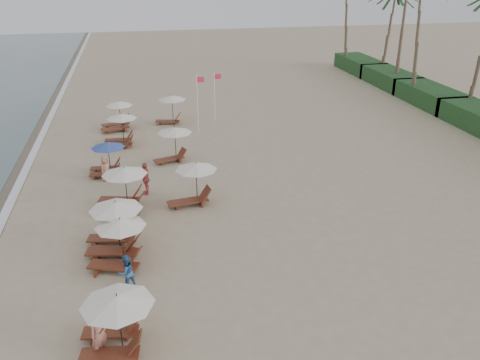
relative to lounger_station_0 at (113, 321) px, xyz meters
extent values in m
plane|color=tan|center=(5.42, 4.01, -1.13)|extent=(160.00, 160.00, 0.00)
cube|color=white|center=(-5.78, 14.01, -1.12)|extent=(0.50, 140.00, 0.02)
cube|color=#193D1C|center=(27.42, 26.01, -0.33)|extent=(3.20, 8.00, 1.60)
cube|color=#193D1C|center=(27.42, 33.51, -0.33)|extent=(3.20, 8.00, 1.60)
cube|color=#193D1C|center=(27.42, 41.01, -0.33)|extent=(3.20, 8.00, 1.60)
cylinder|color=brown|center=(28.32, 22.01, 3.77)|extent=(0.36, 0.36, 9.80)
cylinder|color=brown|center=(26.52, 27.21, 4.17)|extent=(0.36, 0.36, 10.60)
cylinder|color=brown|center=(27.42, 32.41, 4.57)|extent=(0.36, 0.36, 11.40)
cylinder|color=brown|center=(28.32, 37.61, 3.37)|extent=(0.36, 0.36, 9.00)
cylinder|color=brown|center=(26.52, 42.81, 3.77)|extent=(0.36, 0.36, 9.80)
cylinder|color=black|center=(0.21, 0.00, -0.12)|extent=(0.05, 0.05, 2.03)
cone|color=white|center=(0.21, 0.00, 0.80)|extent=(2.46, 2.46, 0.35)
cylinder|color=black|center=(0.27, 5.27, -0.11)|extent=(0.05, 0.05, 2.06)
cone|color=white|center=(0.27, 5.27, 0.82)|extent=(2.18, 2.18, 0.35)
cylinder|color=black|center=(0.09, 6.43, 0.01)|extent=(0.05, 0.05, 2.30)
cone|color=white|center=(0.09, 6.43, 1.06)|extent=(2.37, 2.37, 0.35)
cylinder|color=black|center=(0.47, 10.42, 0.00)|extent=(0.05, 0.05, 2.27)
cone|color=white|center=(0.47, 10.42, 1.03)|extent=(2.34, 2.34, 0.35)
cylinder|color=black|center=(-0.53, 15.47, -0.14)|extent=(0.05, 0.05, 2.00)
cone|color=#354D9D|center=(-0.53, 15.47, 0.76)|extent=(2.04, 2.04, 0.35)
cylinder|color=black|center=(0.27, 20.64, -0.02)|extent=(0.05, 0.05, 2.23)
cone|color=white|center=(0.27, 20.64, 1.00)|extent=(2.10, 2.10, 0.35)
cylinder|color=black|center=(0.06, 24.42, -0.05)|extent=(0.05, 0.05, 2.16)
cone|color=white|center=(0.06, 24.42, 0.93)|extent=(2.02, 2.02, 0.35)
cylinder|color=black|center=(4.16, 10.57, -0.06)|extent=(0.05, 0.05, 2.15)
cone|color=white|center=(4.16, 10.57, 0.92)|extent=(2.24, 2.24, 0.35)
cylinder|color=black|center=(3.62, 17.01, -0.06)|extent=(0.05, 0.05, 2.15)
cone|color=white|center=(3.62, 17.01, 0.92)|extent=(2.24, 2.24, 0.35)
cylinder|color=black|center=(4.16, 25.38, -0.06)|extent=(0.05, 0.05, 2.15)
cone|color=white|center=(4.16, 25.38, 0.92)|extent=(2.24, 2.24, 0.35)
imported|color=#AB6C5D|center=(-0.47, -0.21, -0.24)|extent=(0.77, 0.74, 1.79)
imported|color=#2E598C|center=(0.40, 3.41, -0.40)|extent=(0.91, 0.86, 1.48)
imported|color=#93664B|center=(0.24, 7.91, -0.35)|extent=(1.03, 1.17, 1.57)
imported|color=#CA5650|center=(1.52, 12.16, -0.20)|extent=(0.64, 1.16, 1.87)
imported|color=tan|center=(-0.77, 14.49, -0.37)|extent=(0.81, 0.89, 1.53)
cylinder|color=silver|center=(5.82, 22.54, 1.07)|extent=(0.08, 0.08, 4.40)
cube|color=#D92844|center=(6.10, 22.54, 2.87)|extent=(0.55, 0.02, 0.40)
cylinder|color=silver|center=(7.51, 24.95, 0.89)|extent=(0.08, 0.08, 4.06)
cube|color=#D92844|center=(7.79, 24.95, 2.52)|extent=(0.55, 0.02, 0.40)
camera|label=1|loc=(1.36, -13.75, 10.88)|focal=37.37mm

